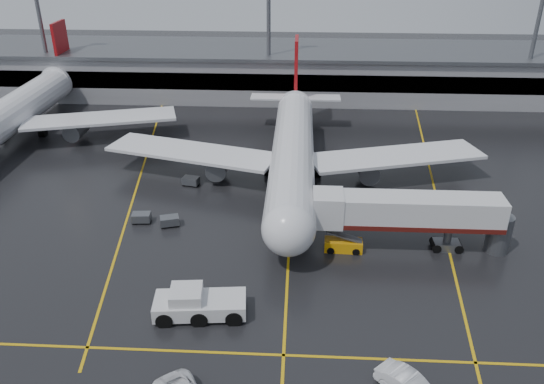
{
  "coord_description": "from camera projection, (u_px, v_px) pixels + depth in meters",
  "views": [
    {
      "loc": [
        0.85,
        -53.81,
        30.36
      ],
      "look_at": [
        -2.0,
        -2.0,
        4.0
      ],
      "focal_mm": 35.94,
      "sensor_mm": 36.0,
      "label": 1
    }
  ],
  "objects": [
    {
      "name": "baggage_cart_a",
      "position": [
        170.0,
        221.0,
        59.48
      ],
      "size": [
        2.29,
        1.83,
        1.12
      ],
      "color": "#595B60",
      "rests_on": "ground"
    },
    {
      "name": "baggage_cart_b",
      "position": [
        141.0,
        217.0,
        60.13
      ],
      "size": [
        2.1,
        1.46,
        1.12
      ],
      "color": "#595B60",
      "rests_on": "ground"
    },
    {
      "name": "apron_line_stop",
      "position": [
        284.0,
        355.0,
        42.11
      ],
      "size": [
        60.0,
        0.25,
        0.02
      ],
      "primitive_type": "cube",
      "color": "gold",
      "rests_on": "ground"
    },
    {
      "name": "ground",
      "position": [
        291.0,
        216.0,
        61.7
      ],
      "size": [
        220.0,
        220.0,
        0.0
      ],
      "primitive_type": "plane",
      "color": "black",
      "rests_on": "ground"
    },
    {
      "name": "pushback_tractor",
      "position": [
        197.0,
        304.0,
        45.93
      ],
      "size": [
        7.98,
        3.97,
        2.76
      ],
      "color": "silver",
      "rests_on": "ground"
    },
    {
      "name": "second_airliner",
      "position": [
        13.0,
        112.0,
        81.16
      ],
      "size": [
        48.8,
        45.6,
        14.1
      ],
      "color": "silver",
      "rests_on": "ground"
    },
    {
      "name": "apron_line_left",
      "position": [
        141.0,
        174.0,
        71.57
      ],
      "size": [
        9.99,
        69.35,
        0.02
      ],
      "primitive_type": "cube",
      "rotation": [
        0.0,
        0.0,
        0.14
      ],
      "color": "gold",
      "rests_on": "ground"
    },
    {
      "name": "light_mast_left",
      "position": [
        40.0,
        18.0,
        94.73
      ],
      "size": [
        3.0,
        1.2,
        25.45
      ],
      "color": "#595B60",
      "rests_on": "ground"
    },
    {
      "name": "belt_loader",
      "position": [
        343.0,
        245.0,
        55.13
      ],
      "size": [
        3.86,
        1.92,
        2.41
      ],
      "color": "orange",
      "rests_on": "ground"
    },
    {
      "name": "light_mast_right",
      "position": [
        538.0,
        23.0,
        90.57
      ],
      "size": [
        3.0,
        1.2,
        25.45
      ],
      "color": "#595B60",
      "rests_on": "ground"
    },
    {
      "name": "baggage_cart_c",
      "position": [
        191.0,
        181.0,
        68.47
      ],
      "size": [
        2.22,
        1.68,
        1.12
      ],
      "color": "#595B60",
      "rests_on": "ground"
    },
    {
      "name": "light_mast_mid",
      "position": [
        269.0,
        20.0,
        92.78
      ],
      "size": [
        3.0,
        1.2,
        25.45
      ],
      "color": "#595B60",
      "rests_on": "ground"
    },
    {
      "name": "terminal",
      "position": [
        297.0,
        71.0,
        102.41
      ],
      "size": [
        122.0,
        19.0,
        8.6
      ],
      "color": "gray",
      "rests_on": "ground"
    },
    {
      "name": "apron_line_centre",
      "position": [
        291.0,
        216.0,
        61.69
      ],
      "size": [
        0.25,
        90.0,
        0.02
      ],
      "primitive_type": "cube",
      "color": "gold",
      "rests_on": "ground"
    },
    {
      "name": "jet_bridge",
      "position": [
        409.0,
        214.0,
        54.0
      ],
      "size": [
        19.9,
        3.4,
        6.05
      ],
      "color": "silver",
      "rests_on": "ground"
    },
    {
      "name": "apron_line_right",
      "position": [
        433.0,
        181.0,
        69.71
      ],
      "size": [
        7.57,
        69.64,
        0.02
      ],
      "primitive_type": "cube",
      "rotation": [
        0.0,
        0.0,
        -0.1
      ],
      "color": "gold",
      "rests_on": "ground"
    },
    {
      "name": "main_airliner",
      "position": [
        293.0,
        149.0,
        68.42
      ],
      "size": [
        48.8,
        45.6,
        14.1
      ],
      "color": "silver",
      "rests_on": "ground"
    }
  ]
}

